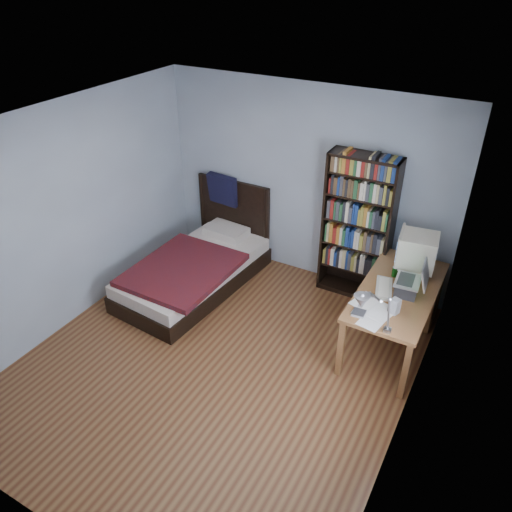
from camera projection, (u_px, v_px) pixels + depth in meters
name	position (u px, v px, depth m)	size (l,w,h in m)	color
room	(215.00, 264.00, 4.64)	(4.20, 4.24, 2.50)	#592D1A
desk	(405.00, 293.00, 5.69)	(0.75, 1.55, 0.73)	brown
crt_monitor	(416.00, 251.00, 5.35)	(0.45, 0.42, 0.46)	beige
laptop	(409.00, 285.00, 5.08)	(0.34, 0.34, 0.39)	#2D2D30
desk_lamp	(366.00, 304.00, 4.10)	(0.26, 0.57, 0.67)	#99999E
keyboard	(384.00, 288.00, 5.19)	(0.16, 0.41, 0.03)	#BAB39B
speaker	(395.00, 306.00, 4.83)	(0.08, 0.08, 0.16)	#969699
soda_can	(395.00, 272.00, 5.38)	(0.06, 0.06, 0.11)	#0A3B08
mouse	(406.00, 275.00, 5.40)	(0.07, 0.12, 0.04)	silver
phone_silver	(370.00, 295.00, 5.10)	(0.05, 0.10, 0.02)	#B0B0B4
phone_grey	(361.00, 304.00, 4.96)	(0.05, 0.09, 0.02)	#969699
external_drive	(359.00, 313.00, 4.84)	(0.12, 0.12, 0.03)	#969699
bookshelf	(357.00, 228.00, 5.95)	(0.82, 0.30, 1.83)	black
bed	(197.00, 266.00, 6.45)	(1.21, 2.16, 1.16)	black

